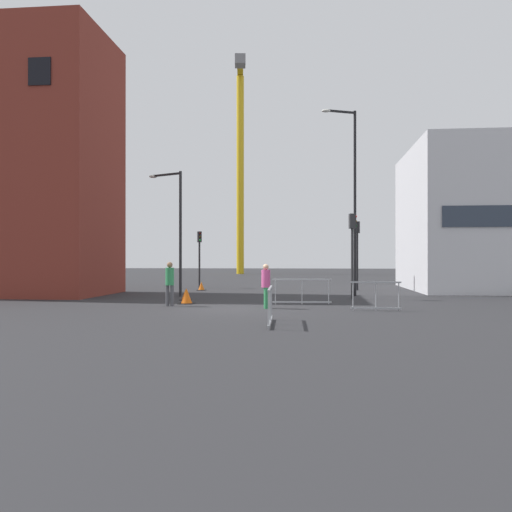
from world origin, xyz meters
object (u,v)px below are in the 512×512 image
streetlamp_tall (352,190)px  traffic_cone_striped (186,295)px  traffic_cone_orange (187,297)px  pedestrian_walking (170,280)px  traffic_light_verge (199,250)px  construction_crane (240,144)px  pedestrian_waiting (266,283)px  traffic_cone_on_verge (201,286)px  traffic_light_corner (352,242)px  streetlamp_short (176,221)px  traffic_light_island (357,244)px

streetlamp_tall → traffic_cone_striped: bearing=-155.7°
traffic_cone_orange → pedestrian_walking: bearing=-108.2°
traffic_cone_striped → traffic_cone_orange: bearing=-75.5°
traffic_light_verge → traffic_cone_striped: traffic_light_verge is taller
construction_crane → traffic_cone_orange: construction_crane is taller
traffic_light_verge → pedestrian_waiting: size_ratio=2.15×
streetlamp_tall → traffic_cone_striped: (-7.83, -3.53, -5.21)m
traffic_cone_on_verge → construction_crane: bearing=93.6°
traffic_light_corner → traffic_cone_orange: (-7.18, -3.24, -2.39)m
streetlamp_short → traffic_light_island: bearing=32.4°
streetlamp_short → traffic_cone_on_verge: streetlamp_short is taller
construction_crane → streetlamp_short: bearing=-87.3°
traffic_light_corner → traffic_cone_orange: 8.23m
traffic_light_island → traffic_cone_striped: size_ratio=8.14×
streetlamp_tall → traffic_cone_striped: 10.04m
construction_crane → pedestrian_walking: (3.00, -44.23, -14.78)m
streetlamp_short → traffic_light_verge: 7.80m
pedestrian_waiting → traffic_light_verge: bearing=111.6°
pedestrian_walking → streetlamp_tall: bearing=41.1°
traffic_light_verge → pedestrian_waiting: traffic_light_verge is taller
traffic_light_island → traffic_light_corner: size_ratio=1.03×
traffic_light_island → traffic_light_corner: traffic_light_island is taller
construction_crane → pedestrian_waiting: size_ratio=14.66×
traffic_light_corner → traffic_cone_striped: bearing=-170.7°
streetlamp_short → traffic_cone_on_verge: 6.27m
pedestrian_waiting → traffic_cone_striped: 5.58m
streetlamp_short → traffic_cone_striped: 4.45m
traffic_cone_orange → traffic_cone_on_verge: traffic_cone_orange is taller
pedestrian_waiting → traffic_cone_orange: bearing=152.9°
traffic_light_island → traffic_light_corner: (-0.81, -7.20, -0.07)m
pedestrian_waiting → construction_crane: bearing=98.8°
traffic_light_corner → pedestrian_waiting: bearing=-125.9°
traffic_light_corner → traffic_cone_orange: bearing=-155.7°
traffic_light_verge → traffic_cone_orange: size_ratio=5.57×
pedestrian_waiting → traffic_light_corner: bearing=54.1°
traffic_light_corner → traffic_cone_striped: size_ratio=7.93×
streetlamp_tall → traffic_cone_orange: size_ratio=14.44×
streetlamp_tall → pedestrian_waiting: size_ratio=5.56×
streetlamp_short → pedestrian_walking: streetlamp_short is taller
traffic_cone_on_verge → traffic_cone_orange: bearing=-82.1°
traffic_light_verge → pedestrian_walking: bearing=-83.3°
construction_crane → traffic_cone_orange: size_ratio=38.06×
pedestrian_walking → pedestrian_waiting: pedestrian_walking is taller
construction_crane → traffic_light_verge: construction_crane is taller
streetlamp_tall → traffic_light_corner: (-0.13, -2.27, -2.74)m
traffic_light_corner → traffic_cone_on_verge: 10.84m
construction_crane → traffic_cone_on_verge: (2.09, -33.51, -15.59)m
traffic_cone_on_verge → pedestrian_waiting: bearing=-66.8°
streetlamp_tall → traffic_light_island: streetlamp_tall is taller
streetlamp_short → traffic_cone_on_verge: (0.26, 5.13, -3.60)m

